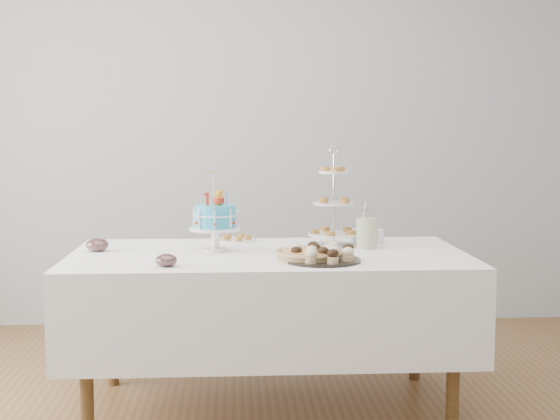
{
  "coord_description": "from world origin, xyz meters",
  "views": [
    {
      "loc": [
        -0.17,
        -3.45,
        1.37
      ],
      "look_at": [
        0.06,
        0.3,
        0.98
      ],
      "focal_mm": 50.0,
      "sensor_mm": 36.0,
      "label": 1
    }
  ],
  "objects": [
    {
      "name": "jam_bowl_a",
      "position": [
        -0.46,
        -0.05,
        0.8
      ],
      "size": [
        0.1,
        0.1,
        0.06
      ],
      "color": "silver",
      "rests_on": "table"
    },
    {
      "name": "table",
      "position": [
        0.0,
        0.3,
        0.54
      ],
      "size": [
        1.92,
        1.02,
        0.77
      ],
      "color": "white",
      "rests_on": "floor"
    },
    {
      "name": "jam_bowl_b",
      "position": [
        -0.84,
        0.4,
        0.8
      ],
      "size": [
        0.11,
        0.11,
        0.07
      ],
      "color": "silver",
      "rests_on": "table"
    },
    {
      "name": "utensil_pitcher",
      "position": [
        0.5,
        0.41,
        0.85
      ],
      "size": [
        0.11,
        0.1,
        0.23
      ],
      "rotation": [
        0.0,
        0.0,
        -0.37
      ],
      "color": "silver",
      "rests_on": "table"
    },
    {
      "name": "walls",
      "position": [
        0.0,
        0.0,
        1.35
      ],
      "size": [
        5.04,
        4.04,
        2.7
      ],
      "color": "#AAAEB0",
      "rests_on": "floor"
    },
    {
      "name": "pastry_plate",
      "position": [
        -0.16,
        0.7,
        0.78
      ],
      "size": [
        0.22,
        0.22,
        0.03
      ],
      "color": "white",
      "rests_on": "table"
    },
    {
      "name": "pie",
      "position": [
        0.18,
        0.07,
        0.8
      ],
      "size": [
        0.31,
        0.31,
        0.05
      ],
      "color": "tan",
      "rests_on": "table"
    },
    {
      "name": "tiered_stand",
      "position": [
        0.35,
        0.53,
        0.98
      ],
      "size": [
        0.27,
        0.27,
        0.52
      ],
      "color": "silver",
      "rests_on": "table"
    },
    {
      "name": "plate_stack",
      "position": [
        0.54,
        0.62,
        0.8
      ],
      "size": [
        0.17,
        0.17,
        0.07
      ],
      "color": "white",
      "rests_on": "table"
    },
    {
      "name": "cupcake_tray",
      "position": [
        0.23,
        0.03,
        0.81
      ],
      "size": [
        0.35,
        0.35,
        0.08
      ],
      "color": "black",
      "rests_on": "table"
    },
    {
      "name": "birthday_cake",
      "position": [
        -0.26,
        0.36,
        0.88
      ],
      "size": [
        0.25,
        0.25,
        0.39
      ],
      "rotation": [
        0.0,
        0.0,
        0.0
      ],
      "color": "white",
      "rests_on": "table"
    }
  ]
}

